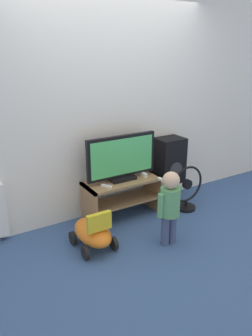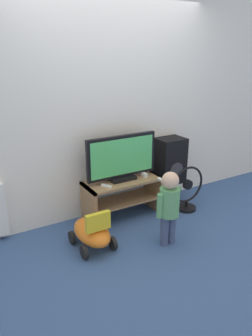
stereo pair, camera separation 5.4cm
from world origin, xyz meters
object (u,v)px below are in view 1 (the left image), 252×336
at_px(speaker_tower, 169,162).
at_px(child, 170,202).
at_px(television, 122,158).
at_px(ride_on_toy, 93,232).
at_px(floor_fan, 187,190).
at_px(game_console, 142,174).
at_px(remote_primary, 107,186).

bearing_deg(speaker_tower, child, -128.18).
bearing_deg(television, ride_on_toy, -144.11).
bearing_deg(floor_fan, ride_on_toy, -173.26).
bearing_deg(television, game_console, -3.69).
bearing_deg(ride_on_toy, speaker_tower, 20.23).
height_order(game_console, remote_primary, game_console).
distance_m(child, floor_fan, 0.88).
bearing_deg(floor_fan, child, -144.12).
bearing_deg(television, floor_fan, -18.82).
distance_m(child, speaker_tower, 1.08).
bearing_deg(child, speaker_tower, 51.82).
bearing_deg(speaker_tower, television, -174.91).
bearing_deg(child, television, 98.00).
xyz_separation_m(television, game_console, (0.29, -0.02, -0.24)).
height_order(remote_primary, floor_fan, floor_fan).
bearing_deg(television, speaker_tower, 5.09).
bearing_deg(remote_primary, game_console, 9.40).
bearing_deg(speaker_tower, game_console, -169.78).
relative_size(television, child, 1.10).
height_order(speaker_tower, floor_fan, speaker_tower).
relative_size(remote_primary, ride_on_toy, 0.23).
bearing_deg(remote_primary, speaker_tower, 9.78).
relative_size(game_console, remote_primary, 1.24).
distance_m(game_console, speaker_tower, 0.49).
xyz_separation_m(game_console, floor_fan, (0.51, -0.26, -0.25)).
distance_m(remote_primary, speaker_tower, 1.06).
xyz_separation_m(child, speaker_tower, (0.66, 0.84, 0.07)).
relative_size(child, ride_on_toy, 1.41).
relative_size(television, floor_fan, 1.52).
xyz_separation_m(television, child, (0.11, -0.78, -0.27)).
xyz_separation_m(speaker_tower, floor_fan, (0.03, -0.34, -0.29)).
height_order(game_console, speaker_tower, speaker_tower).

